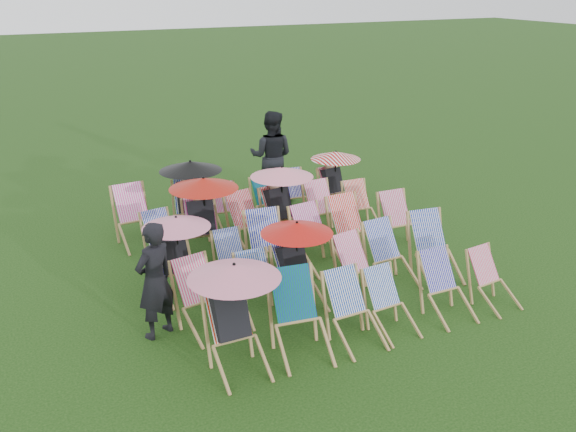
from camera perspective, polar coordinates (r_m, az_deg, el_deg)
name	(u,v)px	position (r m, az deg, el deg)	size (l,w,h in m)	color
ground	(299,271)	(10.65, 0.97, -4.91)	(100.00, 100.00, 0.00)	black
deckchair_0	(235,316)	(7.89, -4.70, -8.89)	(1.14, 1.19, 1.36)	#A5814D
deckchair_1	(300,317)	(8.25, 1.11, -8.99)	(0.79, 1.02, 1.03)	#A5814D
deckchair_2	(355,311)	(8.56, 5.96, -8.38)	(0.65, 0.88, 0.92)	#A5814D
deckchair_3	(391,303)	(8.88, 9.18, -7.68)	(0.61, 0.82, 0.84)	#A5814D
deckchair_4	(448,287)	(9.42, 14.00, -6.14)	(0.60, 0.84, 0.90)	#A5814D
deckchair_5	(494,280)	(9.92, 17.86, -5.40)	(0.63, 0.81, 0.82)	#A5814D
deckchair_6	(204,298)	(8.86, -7.50, -7.26)	(0.79, 0.98, 0.96)	#A5814D
deckchair_7	(260,287)	(9.17, -2.50, -6.37)	(0.59, 0.81, 0.87)	#A5814D
deckchair_8	(298,263)	(9.36, 0.89, -4.21)	(1.06, 1.14, 1.26)	#A5814D
deckchair_9	(362,268)	(9.73, 6.57, -4.65)	(0.76, 0.95, 0.92)	#A5814D
deckchair_10	(392,256)	(10.17, 9.19, -3.50)	(0.72, 0.94, 0.96)	#A5814D
deckchair_11	(436,248)	(10.54, 12.99, -2.75)	(0.77, 1.00, 1.01)	#A5814D
deckchair_12	(178,255)	(9.79, -9.77, -3.48)	(1.03, 1.09, 1.22)	#A5814D
deckchair_13	(234,260)	(10.10, -4.81, -3.92)	(0.55, 0.77, 0.82)	#A5814D
deckchair_14	(269,247)	(10.30, -1.66, -2.75)	(0.77, 1.00, 1.02)	#A5814D
deckchair_15	(318,238)	(10.66, 2.65, -2.00)	(0.79, 1.00, 0.99)	#A5814D
deckchair_16	(354,230)	(11.02, 5.90, -1.20)	(0.73, 0.98, 1.03)	#A5814D
deckchair_17	(402,222)	(11.57, 10.11, -0.55)	(0.65, 0.90, 0.95)	#A5814D
deckchair_18	(164,240)	(10.97, -10.99, -2.08)	(0.67, 0.86, 0.86)	#A5814D
deckchair_19	(204,217)	(10.98, -7.51, -0.10)	(1.18, 1.25, 1.40)	#A5814D
deckchair_20	(251,223)	(11.35, -3.35, -0.61)	(0.81, 1.00, 0.97)	#A5814D
deckchair_21	(283,203)	(11.62, -0.46, 1.16)	(1.15, 1.23, 1.36)	#A5814D
deckchair_22	(326,210)	(12.00, 3.39, 0.55)	(0.69, 0.92, 0.95)	#A5814D
deckchair_23	(362,206)	(12.41, 6.59, 0.89)	(0.59, 0.81, 0.85)	#A5814D
deckchair_24	(136,217)	(11.84, -13.36, -0.09)	(0.75, 0.99, 1.03)	#A5814D
deckchair_25	(190,197)	(12.07, -8.69, 1.71)	(1.16, 1.24, 1.38)	#A5814D
deckchair_26	(229,208)	(12.28, -5.23, 0.69)	(0.57, 0.79, 0.84)	#A5814D
deckchair_27	(269,201)	(12.62, -1.68, 1.35)	(0.61, 0.82, 0.85)	#A5814D
deckchair_28	(296,195)	(12.92, 0.71, 1.92)	(0.65, 0.87, 0.90)	#A5814D
deckchair_29	(336,180)	(13.24, 4.30, 3.22)	(1.02, 1.09, 1.22)	#A5814D
person_left	(155,280)	(8.68, -11.76, -5.62)	(0.60, 0.39, 1.64)	black
person_rear	(271,156)	(13.70, -1.48, 5.33)	(0.95, 0.74, 1.95)	black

